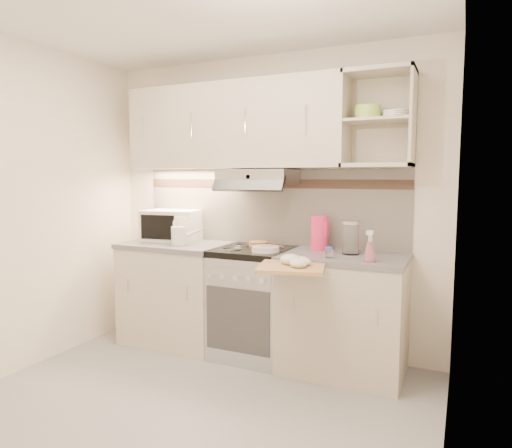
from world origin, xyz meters
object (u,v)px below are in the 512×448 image
pink_pitcher (320,233)px  glass_jar (351,238)px  watering_can (181,235)px  electric_range (253,302)px  plate_stack (266,249)px  microwave (172,225)px  cutting_board (291,267)px  spray_bottle (370,249)px

pink_pitcher → glass_jar: bearing=-0.3°
watering_can → pink_pitcher: pink_pitcher is taller
electric_range → watering_can: watering_can is taller
plate_stack → pink_pitcher: size_ratio=0.79×
microwave → cutting_board: microwave is taller
glass_jar → spray_bottle: 0.32m
plate_stack → glass_jar: glass_jar is taller
pink_pitcher → cutting_board: size_ratio=0.63×
plate_stack → glass_jar: 0.66m
glass_jar → electric_range: bearing=-176.7°
microwave → spray_bottle: bearing=-18.9°
pink_pitcher → cutting_board: pink_pitcher is taller
spray_bottle → cutting_board: 0.55m
electric_range → plate_stack: bearing=-34.8°
pink_pitcher → spray_bottle: bearing=-18.2°
microwave → pink_pitcher: 1.39m
plate_stack → cutting_board: (0.35, -0.37, -0.05)m
plate_stack → microwave: bearing=167.8°
electric_range → pink_pitcher: size_ratio=3.28×
watering_can → cutting_board: (1.15, -0.39, -0.12)m
microwave → pink_pitcher: (1.39, 0.02, -0.00)m
watering_can → cutting_board: bearing=-27.9°
glass_jar → spray_bottle: (0.19, -0.25, -0.04)m
cutting_board → plate_stack: bearing=120.0°
spray_bottle → electric_range: bearing=162.9°
electric_range → glass_jar: glass_jar is taller
microwave → glass_jar: 1.66m
electric_range → watering_can: bearing=-172.2°
electric_range → watering_can: size_ratio=3.15×
electric_range → glass_jar: size_ratio=3.58×
plate_stack → cutting_board: size_ratio=0.50×
electric_range → watering_can: (-0.64, -0.09, 0.54)m
watering_can → cutting_board: 1.22m
glass_jar → spray_bottle: size_ratio=1.09×
electric_range → cutting_board: electric_range is taller
microwave → pink_pitcher: size_ratio=1.97×
watering_can → pink_pitcher: 1.18m
watering_can → plate_stack: 0.80m
electric_range → microwave: bearing=172.4°
electric_range → cutting_board: 0.81m
pink_pitcher → cutting_board: bearing=-72.2°
electric_range → spray_bottle: (0.97, -0.21, 0.54)m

